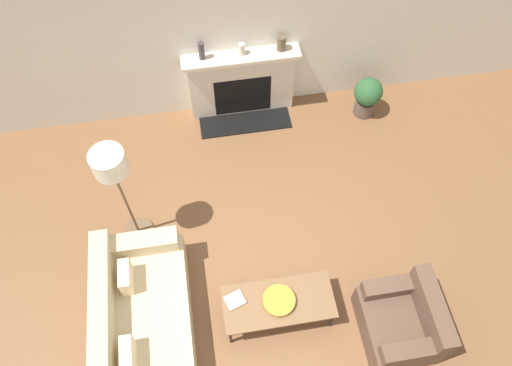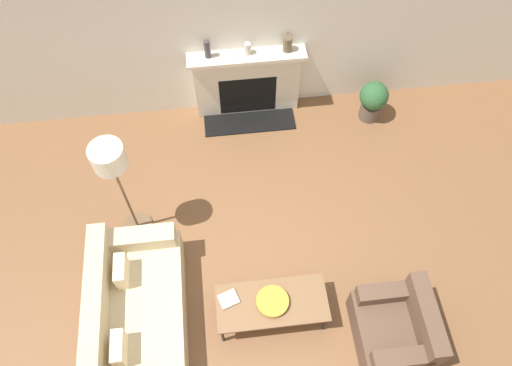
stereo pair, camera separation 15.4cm
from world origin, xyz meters
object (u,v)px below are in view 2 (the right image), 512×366
object	(u,v)px
book	(229,299)
floor_lamp	(112,167)
mantel_vase_center_right	(288,44)
armchair_near	(396,329)
potted_plant	(373,100)
coffee_table	(272,303)
bowl	(272,301)
couch	(134,315)
mantel_vase_center_left	(247,49)
mantel_vase_left	(207,49)
fireplace	(247,84)

from	to	relation	value
book	floor_lamp	distance (m)	1.86
mantel_vase_center_right	floor_lamp	bearing A→B (deg)	-139.72
floor_lamp	mantel_vase_center_right	distance (m)	2.78
armchair_near	book	world-z (taller)	armchair_near
potted_plant	floor_lamp	bearing A→B (deg)	-156.60
coffee_table	bowl	xyz separation A→B (m)	(0.00, 0.00, 0.07)
couch	mantel_vase_center_left	size ratio (longest dim) A/B	11.06
mantel_vase_left	mantel_vase_center_right	bearing A→B (deg)	-0.00
couch	bowl	distance (m)	1.50
fireplace	mantel_vase_center_right	world-z (taller)	mantel_vase_center_right
book	mantel_vase_center_right	distance (m)	3.28
floor_lamp	potted_plant	world-z (taller)	floor_lamp
couch	bowl	xyz separation A→B (m)	(1.49, -0.06, 0.14)
floor_lamp	mantel_vase_center_right	xyz separation A→B (m)	(2.11, 1.79, -0.17)
fireplace	book	size ratio (longest dim) A/B	6.28
mantel_vase_left	coffee_table	bearing A→B (deg)	-81.99
couch	bowl	world-z (taller)	couch
armchair_near	mantel_vase_left	size ratio (longest dim) A/B	3.40
mantel_vase_left	bowl	bearing A→B (deg)	-81.91
mantel_vase_center_right	mantel_vase_left	bearing A→B (deg)	180.00
book	floor_lamp	world-z (taller)	floor_lamp
book	mantel_vase_center_left	distance (m)	3.15
bowl	potted_plant	bearing A→B (deg)	56.90
coffee_table	mantel_vase_center_left	size ratio (longest dim) A/B	7.32
fireplace	coffee_table	bearing A→B (deg)	-91.10
mantel_vase_center_right	potted_plant	size ratio (longest dim) A/B	0.33
armchair_near	mantel_vase_center_left	bearing A→B (deg)	-160.87
armchair_near	coffee_table	xyz separation A→B (m)	(-1.29, 0.40, 0.08)
bowl	potted_plant	world-z (taller)	potted_plant
couch	armchair_near	bearing A→B (deg)	-99.46
armchair_near	mantel_vase_left	bearing A→B (deg)	-153.75
bowl	mantel_vase_center_right	xyz separation A→B (m)	(0.59, 3.10, 0.73)
bowl	mantel_vase_center_right	world-z (taller)	mantel_vase_center_right
fireplace	armchair_near	bearing A→B (deg)	-70.56
book	floor_lamp	bearing A→B (deg)	112.34
fireplace	coffee_table	distance (m)	3.09
book	coffee_table	bearing A→B (deg)	-29.43
book	mantel_vase_center_left	world-z (taller)	mantel_vase_center_left
bowl	floor_lamp	xyz separation A→B (m)	(-1.53, 1.31, 0.90)
armchair_near	bowl	bearing A→B (deg)	-107.24
floor_lamp	mantel_vase_center_left	bearing A→B (deg)	48.29
fireplace	bowl	bearing A→B (deg)	-91.03
potted_plant	mantel_vase_center_right	bearing A→B (deg)	163.30
fireplace	potted_plant	xyz separation A→B (m)	(1.73, -0.34, -0.16)
book	bowl	bearing A→B (deg)	-29.23
mantel_vase_left	floor_lamp	bearing A→B (deg)	-121.20
fireplace	bowl	world-z (taller)	fireplace
coffee_table	potted_plant	bearing A→B (deg)	56.86
bowl	coffee_table	bearing A→B (deg)	-165.46
armchair_near	mantel_vase_center_left	distance (m)	3.80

